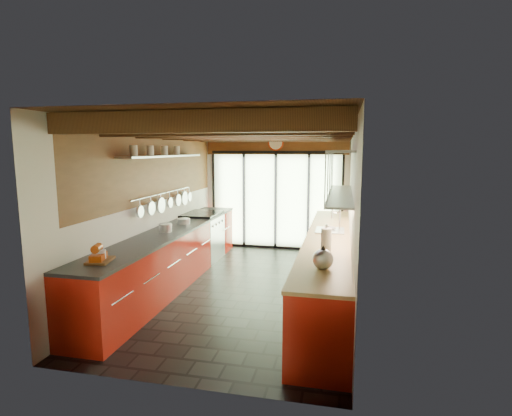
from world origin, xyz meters
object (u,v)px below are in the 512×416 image
(soap_bottle, at_px, (328,232))
(kettle, at_px, (323,258))
(stand_mixer, at_px, (99,255))
(paper_towel, at_px, (326,240))
(bowl, at_px, (330,229))

(soap_bottle, bearing_deg, kettle, -90.00)
(soap_bottle, bearing_deg, stand_mixer, -145.48)
(paper_towel, xyz_separation_m, bowl, (0.00, 1.41, -0.13))
(kettle, height_order, paper_towel, paper_towel)
(paper_towel, height_order, bowl, paper_towel)
(stand_mixer, relative_size, paper_towel, 0.76)
(soap_bottle, height_order, bowl, soap_bottle)
(kettle, bearing_deg, paper_towel, 90.00)
(bowl, bearing_deg, soap_bottle, -90.00)
(paper_towel, bearing_deg, stand_mixer, -157.56)
(kettle, xyz_separation_m, bowl, (0.00, 2.14, -0.10))
(stand_mixer, xyz_separation_m, kettle, (2.54, 0.32, 0.03))
(kettle, bearing_deg, bowl, 90.00)
(stand_mixer, xyz_separation_m, bowl, (2.54, 2.45, -0.06))
(kettle, height_order, soap_bottle, kettle)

